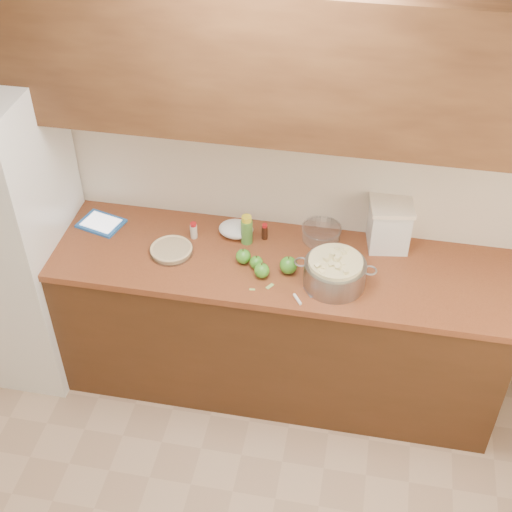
% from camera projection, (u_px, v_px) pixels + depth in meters
% --- Properties ---
extents(room_shell, '(3.60, 3.60, 3.60)m').
position_uv_depth(room_shell, '(182.00, 457.00, 2.35)').
color(room_shell, tan).
rests_on(room_shell, ground).
extents(counter_run, '(2.64, 0.68, 0.92)m').
position_uv_depth(counter_run, '(261.00, 321.00, 4.00)').
color(counter_run, '#472714').
rests_on(counter_run, ground).
extents(upper_cabinets, '(2.60, 0.34, 0.70)m').
position_uv_depth(upper_cabinets, '(269.00, 60.00, 3.15)').
color(upper_cabinets, brown).
rests_on(upper_cabinets, room_shell).
extents(fridge, '(0.70, 0.70, 1.80)m').
position_uv_depth(fridge, '(1.00, 234.00, 3.89)').
color(fridge, white).
rests_on(fridge, ground).
extents(pie, '(0.23, 0.23, 0.04)m').
position_uv_depth(pie, '(171.00, 250.00, 3.73)').
color(pie, silver).
rests_on(pie, counter_run).
extents(colander, '(0.41, 0.31, 0.15)m').
position_uv_depth(colander, '(335.00, 272.00, 3.51)').
color(colander, gray).
rests_on(colander, counter_run).
extents(flour_canister, '(0.25, 0.25, 0.27)m').
position_uv_depth(flour_canister, '(389.00, 224.00, 3.71)').
color(flour_canister, silver).
rests_on(flour_canister, counter_run).
extents(tablet, '(0.27, 0.23, 0.02)m').
position_uv_depth(tablet, '(101.00, 223.00, 3.92)').
color(tablet, blue).
rests_on(tablet, counter_run).
extents(paring_knife, '(0.10, 0.14, 0.01)m').
position_uv_depth(paring_knife, '(299.00, 298.00, 3.47)').
color(paring_knife, gray).
rests_on(paring_knife, counter_run).
extents(lemon_bottle, '(0.06, 0.06, 0.17)m').
position_uv_depth(lemon_bottle, '(247.00, 230.00, 3.76)').
color(lemon_bottle, '#4C8C38').
rests_on(lemon_bottle, counter_run).
extents(cinnamon_shaker, '(0.04, 0.04, 0.09)m').
position_uv_depth(cinnamon_shaker, '(194.00, 231.00, 3.81)').
color(cinnamon_shaker, beige).
rests_on(cinnamon_shaker, counter_run).
extents(vanilla_bottle, '(0.03, 0.03, 0.09)m').
position_uv_depth(vanilla_bottle, '(265.00, 232.00, 3.81)').
color(vanilla_bottle, black).
rests_on(vanilla_bottle, counter_run).
extents(mixing_bowl, '(0.22, 0.22, 0.08)m').
position_uv_depth(mixing_bowl, '(321.00, 232.00, 3.80)').
color(mixing_bowl, silver).
rests_on(mixing_bowl, counter_run).
extents(paper_towel, '(0.20, 0.17, 0.08)m').
position_uv_depth(paper_towel, '(236.00, 229.00, 3.83)').
color(paper_towel, white).
rests_on(paper_towel, counter_run).
extents(apple_left, '(0.08, 0.08, 0.09)m').
position_uv_depth(apple_left, '(243.00, 256.00, 3.66)').
color(apple_left, '#419125').
rests_on(apple_left, counter_run).
extents(apple_center, '(0.07, 0.07, 0.08)m').
position_uv_depth(apple_center, '(256.00, 262.00, 3.63)').
color(apple_center, '#419125').
rests_on(apple_center, counter_run).
extents(apple_front, '(0.08, 0.08, 0.09)m').
position_uv_depth(apple_front, '(262.00, 270.00, 3.58)').
color(apple_front, '#419125').
rests_on(apple_front, counter_run).
extents(apple_extra, '(0.09, 0.09, 0.10)m').
position_uv_depth(apple_extra, '(288.00, 265.00, 3.60)').
color(apple_extra, '#419125').
rests_on(apple_extra, counter_run).
extents(peel_a, '(0.05, 0.05, 0.00)m').
position_uv_depth(peel_a, '(285.00, 269.00, 3.64)').
color(peel_a, '#9CBF5D').
rests_on(peel_a, counter_run).
extents(peel_b, '(0.02, 0.04, 0.00)m').
position_uv_depth(peel_b, '(264.00, 268.00, 3.65)').
color(peel_b, '#9CBF5D').
rests_on(peel_b, counter_run).
extents(peel_c, '(0.04, 0.05, 0.00)m').
position_uv_depth(peel_c, '(270.00, 286.00, 3.54)').
color(peel_c, '#9CBF5D').
rests_on(peel_c, counter_run).
extents(peel_d, '(0.03, 0.01, 0.00)m').
position_uv_depth(peel_d, '(252.00, 289.00, 3.53)').
color(peel_d, '#9CBF5D').
rests_on(peel_d, counter_run).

